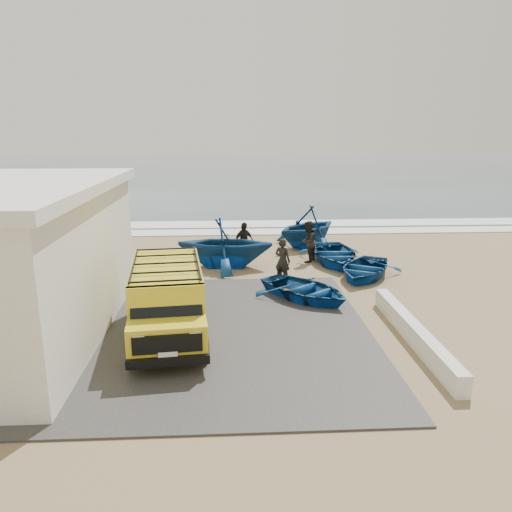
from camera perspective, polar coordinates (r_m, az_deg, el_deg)
name	(u,v)px	position (r m, az deg, el deg)	size (l,w,h in m)	color
ground	(229,308)	(16.36, -3.06, -5.91)	(160.00, 160.00, 0.00)	#8F7853
slab	(159,333)	(14.63, -10.98, -8.59)	(12.00, 10.00, 0.05)	#3F3D3A
ocean	(228,170)	(71.57, -3.26, 9.83)	(180.00, 88.00, 0.01)	#385166
surf_line	(228,232)	(27.92, -3.17, 2.72)	(180.00, 1.60, 0.06)	white
surf_wash	(228,224)	(30.37, -3.18, 3.65)	(180.00, 2.20, 0.04)	white
parapet	(414,333)	(14.37, 17.57, -8.37)	(0.35, 6.00, 0.55)	silver
van	(167,298)	(14.03, -10.11, -4.75)	(2.43, 5.05, 2.09)	yellow
boat_near_left	(305,290)	(17.03, 5.61, -3.84)	(2.48, 3.47, 0.72)	navy
boat_near_right	(364,269)	(19.90, 12.25, -1.41)	(2.49, 3.49, 0.72)	navy
boat_mid_left	(225,243)	(20.78, -3.58, 1.49)	(3.41, 3.95, 2.08)	navy
boat_mid_right	(334,254)	(21.84, 8.89, 0.25)	(2.75, 3.86, 0.80)	navy
boat_far_left	(307,226)	(24.52, 5.90, 3.37)	(3.32, 3.85, 2.03)	navy
fisherman_front	(283,261)	(18.71, 3.05, -0.54)	(0.62, 0.41, 1.71)	black
fisherman_middle	(308,242)	(21.75, 5.95, 1.65)	(0.88, 0.68, 1.80)	black
fisherman_back	(244,242)	(21.86, -1.41, 1.66)	(1.00, 0.42, 1.71)	black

